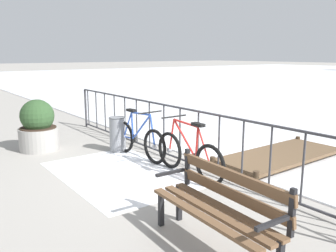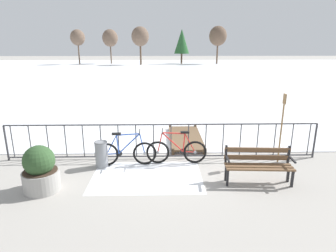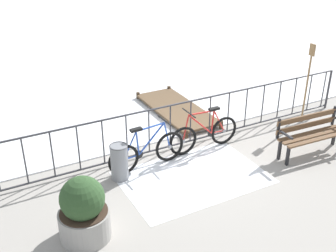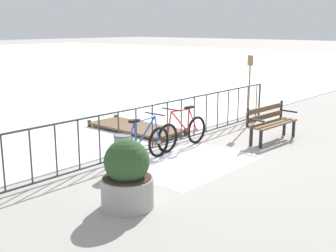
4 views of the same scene
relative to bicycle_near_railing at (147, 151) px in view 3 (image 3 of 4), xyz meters
The scene contains 10 objects.
ground_plane 1.17m from the bicycle_near_railing, 22.95° to the left, with size 160.00×160.00×0.00m, color #9E9991.
snow_patch 1.05m from the bicycle_near_railing, 50.98° to the right, with size 2.78×1.88×0.01m, color white.
railing_fence 1.13m from the bicycle_near_railing, 22.95° to the left, with size 9.06×0.06×1.07m.
bicycle_near_railing is the anchor object (origin of this frame).
bicycle_second 1.43m from the bicycle_near_railing, ahead, with size 1.71×0.52×0.97m.
park_bench 3.52m from the bicycle_near_railing, 18.26° to the right, with size 1.62×0.57×0.89m.
planter_with_shrub 2.26m from the bicycle_near_railing, 141.59° to the right, with size 0.82×0.82×1.09m.
trash_bin 0.66m from the bicycle_near_railing, behind, with size 0.35×0.35×0.73m.
oar_upright 4.41m from the bicycle_near_railing, ahead, with size 0.04×0.16×1.98m.
wooden_dock 2.77m from the bicycle_near_railing, 48.17° to the left, with size 1.10×2.74×0.20m.
Camera 3 is at (-4.11, -7.03, 4.55)m, focal length 44.63 mm.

